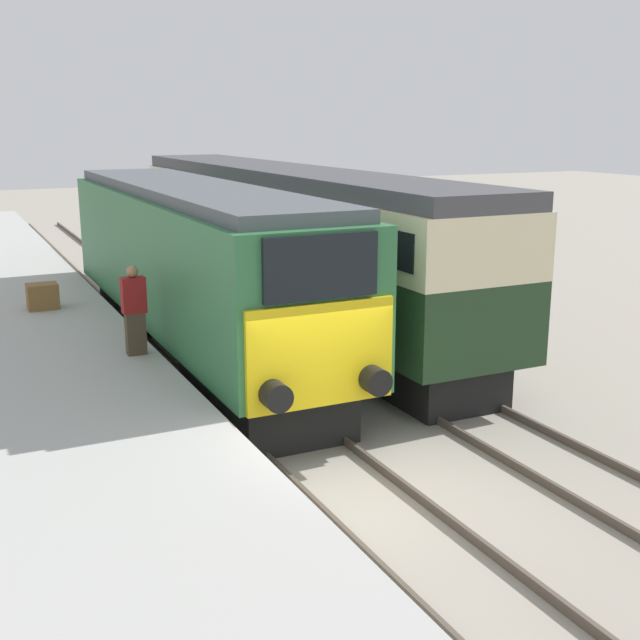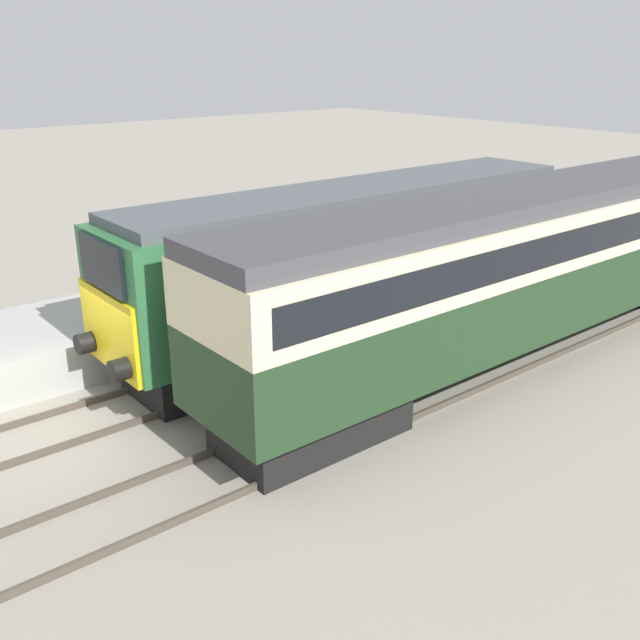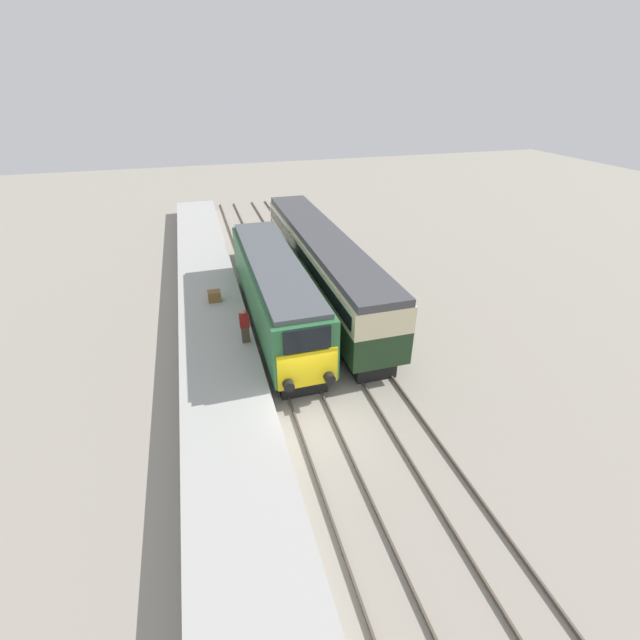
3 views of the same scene
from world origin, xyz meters
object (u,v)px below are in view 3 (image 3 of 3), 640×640
at_px(locomotive, 275,291).
at_px(passenger_carriage, 322,260).
at_px(luggage_crate, 214,296).
at_px(person_on_platform, 245,326).

xyz_separation_m(locomotive, passenger_carriage, (3.40, 2.77, 0.29)).
bearing_deg(luggage_crate, locomotive, -34.46).
relative_size(passenger_carriage, person_on_platform, 10.74).
distance_m(locomotive, passenger_carriage, 4.39).
height_order(passenger_carriage, luggage_crate, passenger_carriage).
relative_size(passenger_carriage, luggage_crate, 26.16).
height_order(locomotive, passenger_carriage, passenger_carriage).
xyz_separation_m(passenger_carriage, person_on_platform, (-5.36, -5.42, -0.62)).
xyz_separation_m(locomotive, luggage_crate, (-3.06, 2.10, -0.88)).
bearing_deg(passenger_carriage, locomotive, -140.84).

